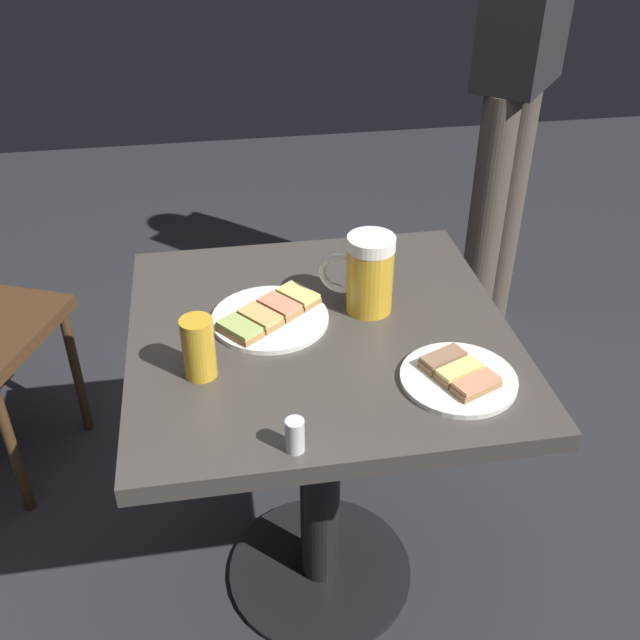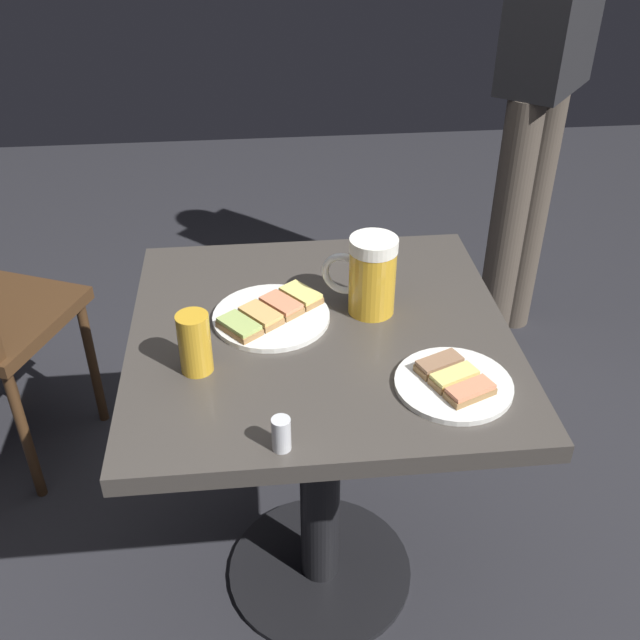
{
  "view_description": "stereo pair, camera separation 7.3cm",
  "coord_description": "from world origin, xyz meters",
  "px_view_note": "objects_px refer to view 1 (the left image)",
  "views": [
    {
      "loc": [
        0.19,
        1.13,
        1.51
      ],
      "look_at": [
        0.0,
        0.0,
        0.74
      ],
      "focal_mm": 41.24,
      "sensor_mm": 36.0,
      "label": 1
    },
    {
      "loc": [
        0.11,
        1.14,
        1.51
      ],
      "look_at": [
        0.0,
        0.0,
        0.74
      ],
      "focal_mm": 41.24,
      "sensor_mm": 36.0,
      "label": 2
    }
  ],
  "objects_px": {
    "beer_mug": "(368,274)",
    "salt_shaker": "(295,435)",
    "patron_standing": "(519,65)",
    "beer_glass_small": "(199,348)",
    "plate_near": "(270,316)",
    "plate_far": "(459,377)"
  },
  "relations": [
    {
      "from": "salt_shaker",
      "to": "patron_standing",
      "type": "relative_size",
      "value": 0.04
    },
    {
      "from": "plate_near",
      "to": "salt_shaker",
      "type": "relative_size",
      "value": 3.9
    },
    {
      "from": "plate_far",
      "to": "patron_standing",
      "type": "xyz_separation_m",
      "value": [
        -0.53,
        -1.13,
        0.2
      ]
    },
    {
      "from": "plate_far",
      "to": "plate_near",
      "type": "bearing_deg",
      "value": -38.44
    },
    {
      "from": "salt_shaker",
      "to": "patron_standing",
      "type": "distance_m",
      "value": 1.51
    },
    {
      "from": "plate_near",
      "to": "salt_shaker",
      "type": "distance_m",
      "value": 0.36
    },
    {
      "from": "beer_mug",
      "to": "salt_shaker",
      "type": "distance_m",
      "value": 0.42
    },
    {
      "from": "plate_near",
      "to": "beer_glass_small",
      "type": "height_order",
      "value": "beer_glass_small"
    },
    {
      "from": "beer_glass_small",
      "to": "salt_shaker",
      "type": "distance_m",
      "value": 0.25
    },
    {
      "from": "salt_shaker",
      "to": "patron_standing",
      "type": "bearing_deg",
      "value": -123.7
    },
    {
      "from": "beer_mug",
      "to": "plate_far",
      "type": "bearing_deg",
      "value": 113.15
    },
    {
      "from": "beer_mug",
      "to": "patron_standing",
      "type": "height_order",
      "value": "patron_standing"
    },
    {
      "from": "beer_glass_small",
      "to": "patron_standing",
      "type": "xyz_separation_m",
      "value": [
        -0.97,
        -1.04,
        0.16
      ]
    },
    {
      "from": "beer_mug",
      "to": "patron_standing",
      "type": "xyz_separation_m",
      "value": [
        -0.64,
        -0.88,
        0.13
      ]
    },
    {
      "from": "patron_standing",
      "to": "beer_mug",
      "type": "bearing_deg",
      "value": 3.61
    },
    {
      "from": "plate_near",
      "to": "beer_mug",
      "type": "xyz_separation_m",
      "value": [
        -0.19,
        -0.01,
        0.07
      ]
    },
    {
      "from": "beer_mug",
      "to": "salt_shaker",
      "type": "xyz_separation_m",
      "value": [
        0.19,
        0.37,
        -0.05
      ]
    },
    {
      "from": "beer_glass_small",
      "to": "patron_standing",
      "type": "distance_m",
      "value": 1.43
    },
    {
      "from": "plate_near",
      "to": "patron_standing",
      "type": "distance_m",
      "value": 1.24
    },
    {
      "from": "beer_glass_small",
      "to": "patron_standing",
      "type": "bearing_deg",
      "value": -133.03
    },
    {
      "from": "salt_shaker",
      "to": "plate_far",
      "type": "bearing_deg",
      "value": -158.24
    },
    {
      "from": "plate_near",
      "to": "beer_glass_small",
      "type": "relative_size",
      "value": 2.0
    }
  ]
}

